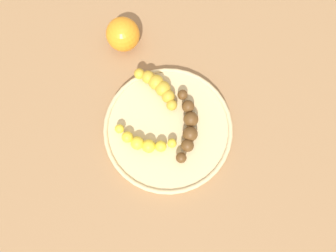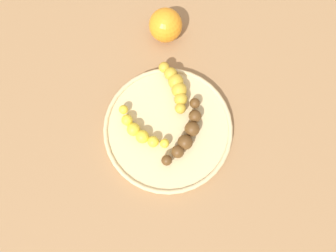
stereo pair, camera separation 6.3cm
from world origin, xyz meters
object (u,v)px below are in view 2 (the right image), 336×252
Objects in this scene: banana_overripe at (187,134)px; banana_spotted at (176,86)px; banana_yellow at (140,131)px; fruit_bowl at (168,129)px; orange_fruit at (166,25)px.

banana_overripe is 0.11m from banana_spotted.
banana_spotted is at bearing 128.01° from banana_overripe.
banana_spotted reaches higher than banana_yellow.
banana_overripe is 1.13× the size of banana_yellow.
fruit_bowl is 2.44× the size of banana_spotted.
banana_yellow is 1.76× the size of orange_fruit.
banana_spotted is at bearing -178.10° from banana_yellow.
banana_spotted is (0.08, 0.05, 0.02)m from fruit_bowl.
fruit_bowl is 1.84× the size of banana_overripe.
banana_spotted is at bearing 32.77° from fruit_bowl.
banana_yellow is at bearing -157.62° from banana_overripe.
banana_overripe is 1.99× the size of orange_fruit.
banana_spotted is 1.50× the size of orange_fruit.
banana_yellow is at bearing -148.24° from banana_spotted.
banana_spotted is 0.15m from orange_fruit.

